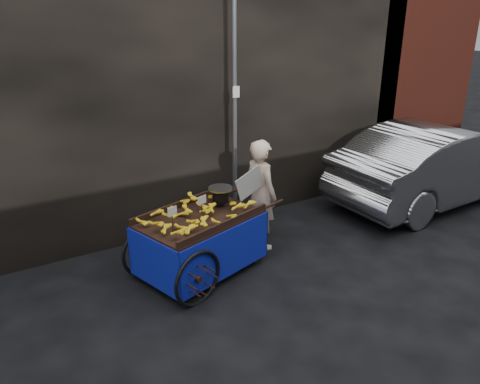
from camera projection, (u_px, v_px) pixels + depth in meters
ground at (261, 260)px, 7.27m from camera, size 80.00×80.00×0.00m
building_wall at (203, 76)px, 8.62m from camera, size 13.50×2.00×5.00m
street_pole at (235, 116)px, 7.72m from camera, size 0.12×0.10×4.00m
banana_cart at (197, 224)px, 6.65m from camera, size 2.55×1.66×1.28m
vendor at (261, 194)px, 7.42m from camera, size 0.86×0.70×1.80m
plastic_bag at (252, 254)px, 7.19m from camera, size 0.29×0.24×0.27m
parked_car at (438, 163)px, 9.32m from camera, size 4.82×1.77×1.58m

